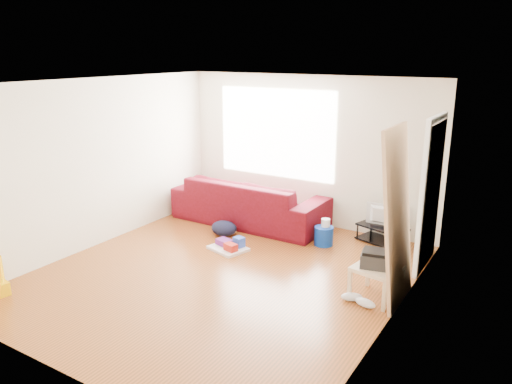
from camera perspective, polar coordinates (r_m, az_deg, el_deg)
The scene contains 12 objects.
room at distance 6.40m, azimuth -2.78°, elevation 1.20°, with size 4.51×5.01×2.51m.
sofa at distance 8.66m, azimuth -0.72°, elevation -3.49°, with size 2.65×1.04×0.77m, color #44050B.
tv_stand at distance 7.96m, azimuth 14.21°, elevation -4.66°, with size 0.82×0.61×0.27m.
tv at distance 7.86m, azimuth 14.35°, elevation -2.66°, with size 0.57×0.08×0.33m, color black.
side_table at distance 6.16m, azimuth 13.64°, elevation -8.83°, with size 0.57×0.57×0.41m.
printer at distance 6.10m, azimuth 13.74°, elevation -7.45°, with size 0.44×0.37×0.20m.
bucket at distance 7.76m, azimuth 7.71°, elevation -5.99°, with size 0.29×0.29×0.29m, color #0A35A0.
toilet_paper at distance 7.71m, azimuth 7.92°, elevation -4.52°, with size 0.13×0.13×0.12m, color silver.
cleaning_tray at distance 7.50m, azimuth -3.06°, elevation -6.19°, with size 0.62×0.55×0.19m.
backpack at distance 8.09m, azimuth -3.66°, elevation -4.94°, with size 0.43×0.34×0.24m, color black.
sneakers at distance 6.11m, azimuth 11.63°, elevation -11.99°, with size 0.46×0.24×0.10m.
door_panel at distance 6.31m, azimuth 15.15°, elevation -11.82°, with size 0.04×0.84×2.09m, color tan.
Camera 1 is at (3.58, -4.95, 2.87)m, focal length 35.00 mm.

